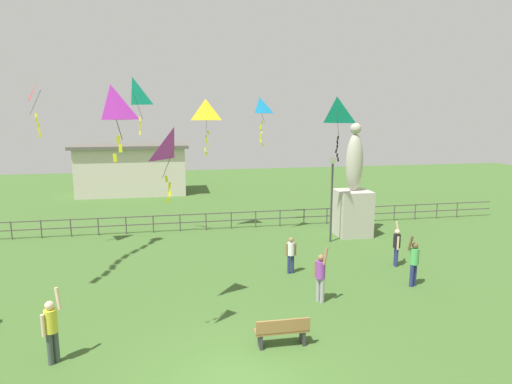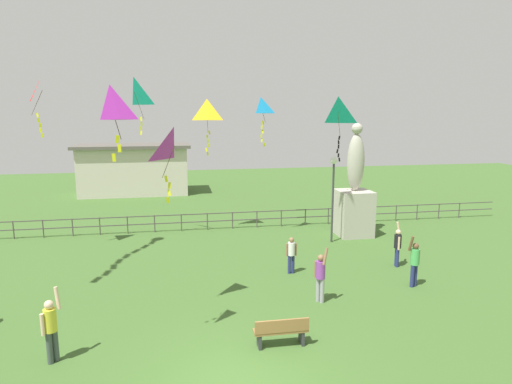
{
  "view_description": "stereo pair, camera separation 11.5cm",
  "coord_description": "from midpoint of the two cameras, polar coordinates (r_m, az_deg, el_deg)",
  "views": [
    {
      "loc": [
        -1.36,
        -9.21,
        6.33
      ],
      "look_at": [
        1.38,
        5.06,
        3.69
      ],
      "focal_mm": 30.32,
      "sensor_mm": 36.0,
      "label": 1
    },
    {
      "loc": [
        -1.25,
        -9.23,
        6.33
      ],
      "look_at": [
        1.38,
        5.06,
        3.69
      ],
      "focal_mm": 30.32,
      "sensor_mm": 36.0,
      "label": 2
    }
  ],
  "objects": [
    {
      "name": "ground_plane",
      "position": [
        11.26,
        -2.55,
        -23.93
      ],
      "size": [
        80.0,
        80.0,
        0.0
      ],
      "primitive_type": "plane",
      "color": "#3D6028"
    },
    {
      "name": "statue_monument",
      "position": [
        23.12,
        12.51,
        -1.07
      ],
      "size": [
        1.7,
        1.7,
        5.86
      ],
      "color": "#B2AD9E",
      "rests_on": "ground_plane"
    },
    {
      "name": "lamppost",
      "position": [
        21.44,
        9.87,
        1.54
      ],
      "size": [
        0.36,
        0.36,
        4.27
      ],
      "color": "#38383D",
      "rests_on": "ground_plane"
    },
    {
      "name": "park_bench",
      "position": [
        12.46,
        3.19,
        -17.82
      ],
      "size": [
        1.5,
        0.43,
        0.85
      ],
      "color": "olive",
      "rests_on": "ground_plane"
    },
    {
      "name": "person_0",
      "position": [
        19.1,
        17.91,
        -6.6
      ],
      "size": [
        0.35,
        0.48,
        1.87
      ],
      "color": "navy",
      "rests_on": "ground_plane"
    },
    {
      "name": "person_1",
      "position": [
        15.0,
        8.3,
        -10.67
      ],
      "size": [
        0.37,
        0.52,
        1.97
      ],
      "color": "#99999E",
      "rests_on": "ground_plane"
    },
    {
      "name": "person_2",
      "position": [
        17.14,
        19.95,
        -8.5
      ],
      "size": [
        0.53,
        0.31,
        1.97
      ],
      "color": "navy",
      "rests_on": "ground_plane"
    },
    {
      "name": "person_3",
      "position": [
        12.63,
        -25.64,
        -15.75
      ],
      "size": [
        0.47,
        0.41,
        1.99
      ],
      "color": "#3F4C47",
      "rests_on": "ground_plane"
    },
    {
      "name": "person_4",
      "position": [
        17.47,
        4.44,
        -7.98
      ],
      "size": [
        0.45,
        0.28,
        1.49
      ],
      "color": "navy",
      "rests_on": "ground_plane"
    },
    {
      "name": "kite_0",
      "position": [
        21.69,
        -16.06,
        12.44
      ],
      "size": [
        1.18,
        1.17,
        2.68
      ],
      "color": "#19B2B2"
    },
    {
      "name": "kite_2",
      "position": [
        13.14,
        -10.96,
        5.7
      ],
      "size": [
        0.95,
        1.02,
        2.27
      ],
      "color": "#B22DB2"
    },
    {
      "name": "kite_3",
      "position": [
        21.89,
        10.44,
        10.19
      ],
      "size": [
        1.35,
        1.22,
        3.16
      ],
      "color": "#19B2B2"
    },
    {
      "name": "kite_4",
      "position": [
        23.05,
        -6.78,
        10.34
      ],
      "size": [
        1.15,
        0.94,
        2.86
      ],
      "color": "yellow"
    },
    {
      "name": "kite_6",
      "position": [
        22.12,
        0.34,
        10.91
      ],
      "size": [
        0.94,
        0.78,
        2.42
      ],
      "color": "#198CD1"
    },
    {
      "name": "kite_7",
      "position": [
        21.34,
        -26.7,
        11.62
      ],
      "size": [
        0.85,
        0.84,
        2.59
      ],
      "color": "red"
    },
    {
      "name": "kite_8",
      "position": [
        11.18,
        -18.76,
        10.59
      ],
      "size": [
        0.83,
        0.76,
        1.8
      ],
      "color": "#B22DB2"
    },
    {
      "name": "waterfront_railing",
      "position": [
        23.93,
        -8.32,
        -3.6
      ],
      "size": [
        36.04,
        0.06,
        0.95
      ],
      "color": "#4C4742",
      "rests_on": "ground_plane"
    },
    {
      "name": "pavilion_building",
      "position": [
        35.63,
        -16.1,
        2.92
      ],
      "size": [
        8.8,
        4.08,
        3.93
      ],
      "color": "beige",
      "rests_on": "ground_plane"
    }
  ]
}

